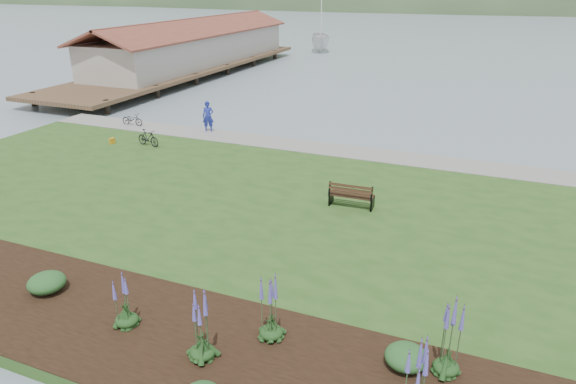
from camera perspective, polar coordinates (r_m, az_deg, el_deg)
name	(u,v)px	position (r m, az deg, el deg)	size (l,w,h in m)	color
ground	(252,199)	(22.71, -4.00, -0.75)	(600.00, 600.00, 0.00)	gray
lawn	(230,212)	(21.01, -6.42, -2.24)	(34.00, 20.00, 0.40)	#284E1B
shoreline_path	(307,146)	(28.51, 2.11, 5.09)	(34.00, 2.20, 0.03)	gray
garden_bed	(188,342)	(13.84, -11.02, -16.01)	(24.00, 4.40, 0.04)	black
far_hillside	(548,11)	(189.14, 26.92, 17.53)	(580.00, 80.00, 38.00)	#36542F
pier_pavilion	(194,47)	(55.08, -10.42, 15.59)	(8.00, 36.00, 5.40)	#4C3826
park_bench	(351,195)	(20.77, 7.04, -0.32)	(1.81, 0.79, 1.10)	#301E12
person	(208,114)	(31.53, -8.89, 8.57)	(0.79, 0.55, 2.18)	#222E9C
bicycle_a	(132,119)	(34.14, -16.92, 7.73)	(1.51, 0.53, 0.79)	black
bicycle_b	(148,138)	(29.53, -15.29, 5.82)	(1.54, 0.45, 0.93)	black
sailboat	(320,52)	(71.61, 3.63, 15.30)	(10.69, 10.89, 28.19)	silver
pannier	(112,141)	(30.65, -18.96, 5.39)	(0.19, 0.30, 0.32)	#BF8616
echium_0	(201,326)	(12.72, -9.68, -14.45)	(0.62, 0.62, 2.17)	#163A15
echium_1	(271,309)	(13.21, -1.91, -12.89)	(0.62, 0.62, 2.12)	#163A15
echium_3	(450,337)	(12.63, 17.61, -15.07)	(0.62, 0.62, 2.36)	#163A15
echium_4	(125,304)	(14.39, -17.71, -11.77)	(0.62, 0.62, 1.80)	#163A15
shrub_0	(47,282)	(16.88, -25.24, -9.08)	(1.09, 1.09, 0.55)	#1E4C21
shrub_2	(406,357)	(13.05, 13.01, -17.42)	(1.03, 1.03, 0.51)	#1E4C21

